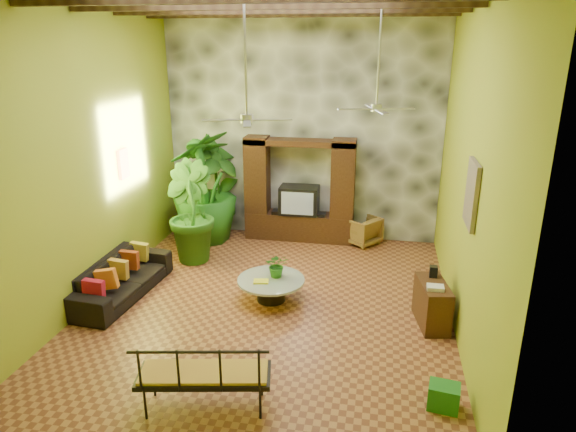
% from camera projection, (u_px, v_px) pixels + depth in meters
% --- Properties ---
extents(ground, '(7.00, 7.00, 0.00)m').
position_uv_depth(ground, '(269.00, 305.00, 8.73)').
color(ground, brown).
rests_on(ground, ground).
extents(back_wall, '(6.00, 0.02, 5.00)m').
position_uv_depth(back_wall, '(303.00, 126.00, 11.17)').
color(back_wall, '#A1A826').
rests_on(back_wall, ground).
extents(left_wall, '(0.02, 7.00, 5.00)m').
position_uv_depth(left_wall, '(89.00, 153.00, 8.43)').
color(left_wall, '#A1A826').
rests_on(left_wall, ground).
extents(right_wall, '(0.02, 7.00, 5.00)m').
position_uv_depth(right_wall, '(470.00, 169.00, 7.40)').
color(right_wall, '#A1A826').
rests_on(right_wall, ground).
extents(stone_accent_wall, '(5.98, 0.10, 4.98)m').
position_uv_depth(stone_accent_wall, '(302.00, 126.00, 11.11)').
color(stone_accent_wall, '#33363A').
rests_on(stone_accent_wall, ground).
extents(ceiling_beams, '(5.95, 5.36, 0.22)m').
position_uv_depth(ceiling_beams, '(265.00, 1.00, 7.17)').
color(ceiling_beams, '#31210F').
rests_on(ceiling_beams, ceiling).
extents(entertainment_center, '(2.40, 0.55, 2.30)m').
position_uv_depth(entertainment_center, '(299.00, 198.00, 11.33)').
color(entertainment_center, black).
rests_on(entertainment_center, ground).
extents(ceiling_fan_front, '(1.28, 1.28, 1.86)m').
position_uv_depth(ceiling_fan_front, '(247.00, 104.00, 7.29)').
color(ceiling_fan_front, '#A9A9AE').
rests_on(ceiling_fan_front, ceiling).
extents(ceiling_fan_back, '(1.28, 1.28, 1.86)m').
position_uv_depth(ceiling_fan_back, '(377.00, 95.00, 8.46)').
color(ceiling_fan_back, '#A9A9AE').
rests_on(ceiling_fan_back, ceiling).
extents(wall_art_mask, '(0.06, 0.32, 0.55)m').
position_uv_depth(wall_art_mask, '(123.00, 164.00, 9.49)').
color(wall_art_mask, orange).
rests_on(wall_art_mask, left_wall).
extents(wall_art_painting, '(0.06, 0.70, 0.90)m').
position_uv_depth(wall_art_painting, '(472.00, 194.00, 6.91)').
color(wall_art_painting, '#245584').
rests_on(wall_art_painting, right_wall).
extents(sofa, '(1.06, 2.32, 0.66)m').
position_uv_depth(sofa, '(119.00, 278.00, 8.96)').
color(sofa, black).
rests_on(sofa, ground).
extents(wicker_armchair, '(0.94, 0.94, 0.62)m').
position_uv_depth(wicker_armchair, '(362.00, 230.00, 11.26)').
color(wicker_armchair, brown).
rests_on(wicker_armchair, ground).
extents(tall_plant_a, '(1.43, 1.46, 2.31)m').
position_uv_depth(tall_plant_a, '(218.00, 185.00, 11.61)').
color(tall_plant_a, '#225616').
rests_on(tall_plant_a, ground).
extents(tall_plant_b, '(1.43, 1.40, 2.03)m').
position_uv_depth(tall_plant_b, '(189.00, 212.00, 10.24)').
color(tall_plant_b, '#275F19').
rests_on(tall_plant_b, ground).
extents(tall_plant_c, '(1.83, 1.83, 2.47)m').
position_uv_depth(tall_plant_c, '(204.00, 187.00, 11.20)').
color(tall_plant_c, '#22651A').
rests_on(tall_plant_c, ground).
extents(coffee_table, '(1.15, 1.15, 0.40)m').
position_uv_depth(coffee_table, '(271.00, 286.00, 8.81)').
color(coffee_table, black).
rests_on(coffee_table, ground).
extents(centerpiece_plant, '(0.44, 0.40, 0.43)m').
position_uv_depth(centerpiece_plant, '(277.00, 265.00, 8.79)').
color(centerpiece_plant, '#24631A').
rests_on(centerpiece_plant, coffee_table).
extents(yellow_tray, '(0.28, 0.22, 0.03)m').
position_uv_depth(yellow_tray, '(261.00, 281.00, 8.64)').
color(yellow_tray, gold).
rests_on(yellow_tray, coffee_table).
extents(iron_bench, '(1.66, 0.86, 0.57)m').
position_uv_depth(iron_bench, '(202.00, 373.00, 6.06)').
color(iron_bench, black).
rests_on(iron_bench, ground).
extents(side_console, '(0.55, 0.94, 0.70)m').
position_uv_depth(side_console, '(432.00, 304.00, 8.03)').
color(side_console, '#3C1E13').
rests_on(side_console, ground).
extents(green_bin, '(0.40, 0.33, 0.32)m').
position_uv_depth(green_bin, '(444.00, 396.00, 6.24)').
color(green_bin, '#1E7129').
rests_on(green_bin, ground).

